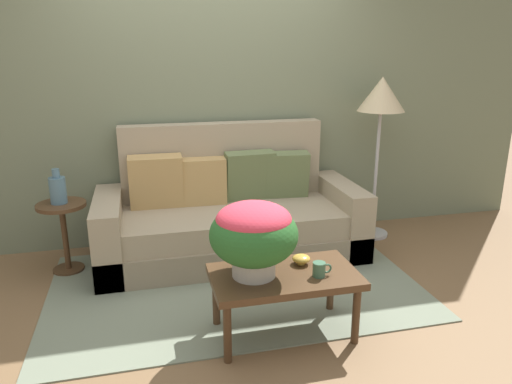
# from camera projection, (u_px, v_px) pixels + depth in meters

# --- Properties ---
(ground_plane) EXTENTS (14.00, 14.00, 0.00)m
(ground_plane) POSITION_uv_depth(u_px,v_px,m) (238.00, 294.00, 3.49)
(ground_plane) COLOR brown
(wall_back) EXTENTS (6.40, 0.12, 2.93)m
(wall_back) POSITION_uv_depth(u_px,v_px,m) (208.00, 78.00, 4.20)
(wall_back) COLOR slate
(wall_back) RESTS_ON ground
(area_rug) EXTENTS (2.70, 1.67, 0.01)m
(area_rug) POSITION_uv_depth(u_px,v_px,m) (235.00, 285.00, 3.60)
(area_rug) COLOR gray
(area_rug) RESTS_ON ground
(couch) EXTENTS (2.19, 0.91, 1.09)m
(couch) POSITION_uv_depth(u_px,v_px,m) (229.00, 216.00, 4.10)
(couch) COLOR gray
(couch) RESTS_ON ground
(coffee_table) EXTENTS (0.89, 0.50, 0.41)m
(coffee_table) POSITION_uv_depth(u_px,v_px,m) (284.00, 281.00, 2.90)
(coffee_table) COLOR #442D1B
(coffee_table) RESTS_ON ground
(side_table) EXTENTS (0.37, 0.37, 0.57)m
(side_table) POSITION_uv_depth(u_px,v_px,m) (64.00, 225.00, 3.74)
(side_table) COLOR #4C331E
(side_table) RESTS_ON ground
(floor_lamp) EXTENTS (0.42, 0.42, 1.48)m
(floor_lamp) POSITION_uv_depth(u_px,v_px,m) (381.00, 103.00, 4.23)
(floor_lamp) COLOR #B2B2B7
(floor_lamp) RESTS_ON ground
(potted_plant) EXTENTS (0.52, 0.52, 0.45)m
(potted_plant) POSITION_uv_depth(u_px,v_px,m) (254.00, 233.00, 2.78)
(potted_plant) COLOR #B7B2A8
(potted_plant) RESTS_ON coffee_table
(coffee_mug) EXTENTS (0.12, 0.08, 0.09)m
(coffee_mug) POSITION_uv_depth(u_px,v_px,m) (320.00, 269.00, 2.84)
(coffee_mug) COLOR #3D664C
(coffee_mug) RESTS_ON coffee_table
(snack_bowl) EXTENTS (0.11, 0.11, 0.06)m
(snack_bowl) POSITION_uv_depth(u_px,v_px,m) (301.00, 259.00, 3.00)
(snack_bowl) COLOR gold
(snack_bowl) RESTS_ON coffee_table
(table_vase) EXTENTS (0.12, 0.12, 0.27)m
(table_vase) POSITION_uv_depth(u_px,v_px,m) (58.00, 189.00, 3.66)
(table_vase) COLOR slate
(table_vase) RESTS_ON side_table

